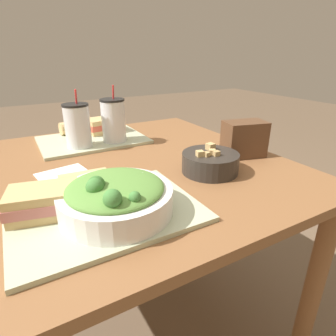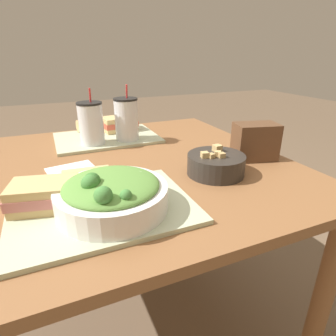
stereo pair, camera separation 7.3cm
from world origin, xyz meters
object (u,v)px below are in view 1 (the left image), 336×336
Objects in this scene: sandwich_near at (44,202)px; baguette_near at (85,181)px; soup_bowl at (210,162)px; napkin_folded at (62,174)px; salad_bowl at (116,196)px; sandwich_far at (104,125)px; baguette_far at (72,127)px; drink_cup_red at (114,122)px; drink_cup_dark at (78,127)px; chip_bag at (244,139)px.

sandwich_near is 0.13m from baguette_near.
sandwich_near is at bearing -176.45° from soup_bowl.
napkin_folded is at bearing 14.60° from baguette_near.
salad_bowl is at bearing -78.48° from napkin_folded.
sandwich_far is 0.14m from baguette_far.
salad_bowl is at bearing -109.30° from drink_cup_red.
drink_cup_dark is at bearing 180.00° from drink_cup_red.
sandwich_far is at bearing 104.87° from soup_bowl.
baguette_far is at bearing 73.47° from napkin_folded.
sandwich_far is 0.74× the size of drink_cup_red.
sandwich_near is 0.80× the size of drink_cup_dark.
chip_bag reaches higher than baguette_near.
sandwich_near and sandwich_far have the same top height.
salad_bowl reaches higher than sandwich_far.
sandwich_far reaches higher than baguette_near.
baguette_near is 0.56× the size of drink_cup_red.
salad_bowl is 1.45× the size of soup_bowl.
chip_bag is at bearing 17.18° from soup_bowl.
chip_bag is at bearing 16.80° from salad_bowl.
soup_bowl is 0.21m from chip_bag.
sandwich_near is at bearing -125.60° from sandwich_far.
soup_bowl is at bearing -82.21° from sandwich_far.
drink_cup_dark is at bearing 158.05° from chip_bag.
baguette_far is at bearing 154.62° from sandwich_far.
soup_bowl reaches higher than baguette_near.
sandwich_far is at bearing 46.74° from drink_cup_dark.
salad_bowl is 1.16× the size of drink_cup_red.
sandwich_far is (0.23, 0.55, 0.00)m from baguette_near.
drink_cup_dark is 1.32× the size of chip_bag.
napkin_folded is (-0.12, -0.42, -0.04)m from baguette_far.
drink_cup_red is (0.14, -0.00, 0.00)m from drink_cup_dark.
baguette_far is at bearing 144.81° from chip_bag.
sandwich_near is 0.70m from chip_bag.
napkin_folded is (-0.61, 0.15, -0.06)m from chip_bag.
drink_cup_red reaches higher than salad_bowl.
sandwich_far is at bearing -115.94° from baguette_far.
chip_bag reaches higher than napkin_folded.
drink_cup_red is at bearing 148.59° from chip_bag.
soup_bowl is 0.70m from baguette_far.
soup_bowl is at bearing 16.27° from sandwich_near.
sandwich_near is 0.78× the size of drink_cup_red.
napkin_folded is (-0.25, -0.22, -0.09)m from drink_cup_red.
sandwich_near is 0.69m from baguette_far.
sandwich_far is 0.46m from napkin_folded.
sandwich_far is (0.34, 0.62, 0.00)m from sandwich_near.
soup_bowl is 1.10× the size of napkin_folded.
salad_bowl is 0.36m from soup_bowl.
napkin_folded is at bearing 152.69° from soup_bowl.
chip_bag is (0.20, 0.06, 0.03)m from soup_bowl.
baguette_far is 0.75m from chip_bag.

